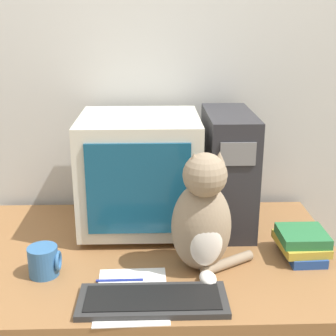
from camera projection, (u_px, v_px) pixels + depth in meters
wall_back at (150, 85)px, 1.94m from camera, size 7.00×0.05×2.50m
crt_monitor at (140, 172)px, 1.76m from camera, size 0.44×0.41×0.44m
computer_tower at (228, 170)px, 1.78m from camera, size 0.17×0.39×0.45m
keyboard at (153, 300)px, 1.34m from camera, size 0.43×0.16×0.02m
cat at (203, 219)px, 1.47m from camera, size 0.29×0.24×0.40m
book_stack at (302, 243)px, 1.59m from camera, size 0.16×0.20×0.09m
pen at (120, 280)px, 1.45m from camera, size 0.15×0.01×0.01m
paper_sheet at (132, 295)px, 1.38m from camera, size 0.22×0.30×0.00m
mug at (44, 261)px, 1.47m from camera, size 0.10×0.09×0.10m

